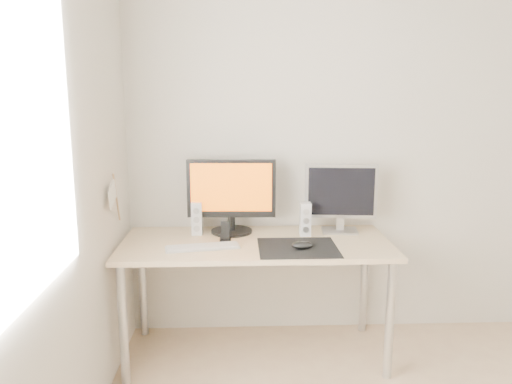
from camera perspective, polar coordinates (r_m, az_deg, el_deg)
name	(u,v)px	position (r m, az deg, el deg)	size (l,w,h in m)	color
wall_back	(395,147)	(3.41, 15.63, 4.96)	(3.50, 3.50, 0.00)	silver
mousepad	(298,248)	(2.87, 4.81, -6.36)	(0.45, 0.40, 0.00)	black
mouse	(302,245)	(2.84, 5.29, -6.08)	(0.12, 0.07, 0.04)	black
desk	(256,254)	(3.01, -0.02, -7.07)	(1.60, 0.70, 0.73)	#D1B587
main_monitor	(231,193)	(3.11, -2.83, -0.16)	(0.55, 0.27, 0.47)	black
second_monitor	(341,195)	(3.17, 9.66, -0.32)	(0.45, 0.18, 0.43)	#B2B3B5
speaker_left	(197,218)	(3.13, -6.76, -2.99)	(0.07, 0.08, 0.21)	white
speaker_right	(305,219)	(3.10, 5.65, -3.11)	(0.07, 0.08, 0.21)	white
keyboard	(203,247)	(2.87, -6.13, -6.27)	(0.43, 0.19, 0.02)	silver
phone_dock	(225,235)	(2.99, -3.53, -4.92)	(0.07, 0.06, 0.12)	black
pennant	(114,195)	(2.85, -15.95, -0.32)	(0.01, 0.23, 0.29)	#A57F54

